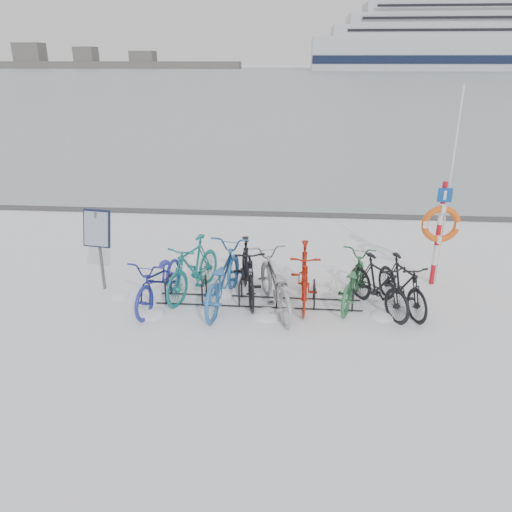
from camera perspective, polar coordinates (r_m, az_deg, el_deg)
name	(u,v)px	position (r m, az deg, el deg)	size (l,w,h in m)	color
ground	(259,303)	(9.87, 0.30, -5.34)	(900.00, 900.00, 0.00)	white
ice_sheet	(298,75)	(163.84, 4.86, 19.93)	(400.00, 298.00, 0.02)	#98A6AC
quay_edge	(274,214)	(15.35, 2.05, 4.81)	(400.00, 0.25, 0.10)	#3F3F42
bike_rack	(259,294)	(9.79, 0.31, -4.40)	(4.00, 0.48, 0.46)	black
info_board	(97,233)	(10.46, -17.67, 2.51)	(0.60, 0.30, 1.71)	#595B5E
lifebuoy_station	(441,224)	(10.81, 20.36, 3.43)	(0.78, 0.22, 4.03)	#B20E1C
cruise_ferry	(495,36)	(246.24, 25.64, 21.77)	(152.38, 28.71, 50.07)	silver
shoreline	(65,63)	(295.47, -21.04, 19.92)	(180.00, 12.00, 9.50)	#4E4E4E
bike_0	(160,278)	(9.83, -10.94, -2.46)	(0.71, 2.03, 1.07)	navy
bike_1	(193,266)	(10.10, -7.21, -1.16)	(0.56, 1.99, 1.20)	#186E6E
bike_2	(222,275)	(9.64, -3.87, -2.21)	(0.79, 2.26, 1.18)	#2A64A8
bike_3	(248,269)	(9.89, -0.96, -1.51)	(0.56, 1.98, 1.19)	black
bike_4	(274,282)	(9.44, 2.12, -2.96)	(0.74, 2.11, 1.11)	#94969A
bike_5	(304,273)	(9.74, 5.55, -2.00)	(0.55, 1.96, 1.18)	#9E1B0B
bike_6	(353,278)	(9.92, 11.03, -2.48)	(0.66, 1.89, 0.99)	#2E6B40
bike_7	(379,283)	(9.68, 13.84, -3.05)	(0.51, 1.79, 1.08)	black
bike_8	(402,283)	(9.84, 16.38, -2.96)	(0.50, 1.76, 1.06)	black
snow_drifts	(262,306)	(9.75, 0.67, -5.72)	(6.14, 1.90, 0.20)	white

